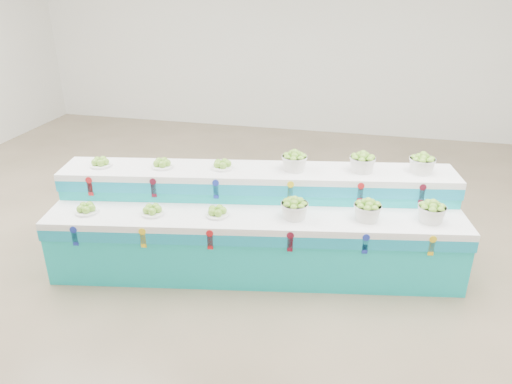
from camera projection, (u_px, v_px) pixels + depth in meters
ground at (205, 254)px, 5.56m from camera, size 10.00×10.00×0.00m
back_wall at (284, 27)px, 9.15m from camera, size 10.00×0.00×10.00m
display_stand at (256, 222)px, 5.19m from camera, size 4.41×1.83×1.02m
plate_lower_left at (86, 208)px, 4.92m from camera, size 0.28×0.28×0.10m
plate_lower_mid at (152, 209)px, 4.89m from camera, size 0.28×0.28×0.10m
plate_lower_right at (217, 211)px, 4.86m from camera, size 0.28×0.28×0.10m
basket_lower_left at (294, 208)px, 4.80m from camera, size 0.31×0.31×0.21m
basket_lower_mid at (367, 210)px, 4.77m from camera, size 0.31×0.31×0.21m
basket_lower_right at (432, 211)px, 4.74m from camera, size 0.31×0.31×0.21m
plate_upper_left at (100, 162)px, 5.28m from camera, size 0.28×0.28×0.10m
plate_upper_mid at (162, 163)px, 5.25m from camera, size 0.28×0.28×0.10m
plate_upper_right at (222, 164)px, 5.21m from camera, size 0.28×0.28×0.10m
basket_upper_left at (294, 161)px, 5.16m from camera, size 0.31×0.31×0.21m
basket_upper_mid at (362, 162)px, 5.12m from camera, size 0.31×0.31×0.21m
basket_upper_right at (422, 163)px, 5.09m from camera, size 0.31×0.31×0.21m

